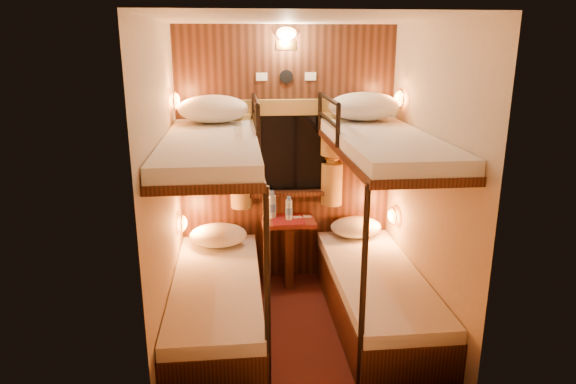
{
  "coord_description": "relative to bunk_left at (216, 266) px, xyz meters",
  "views": [
    {
      "loc": [
        -0.46,
        -3.67,
        2.24
      ],
      "look_at": [
        -0.07,
        0.15,
        1.12
      ],
      "focal_mm": 32.0,
      "sensor_mm": 36.0,
      "label": 1
    }
  ],
  "objects": [
    {
      "name": "table",
      "position": [
        0.65,
        0.78,
        -0.14
      ],
      "size": [
        0.5,
        0.34,
        0.66
      ],
      "color": "maroon",
      "rests_on": "floor"
    },
    {
      "name": "back_fixtures",
      "position": [
        0.65,
        0.93,
        1.69
      ],
      "size": [
        0.54,
        0.09,
        0.48
      ],
      "color": "black",
      "rests_on": "back_panel"
    },
    {
      "name": "reading_lamps",
      "position": [
        0.65,
        0.63,
        0.68
      ],
      "size": [
        2.0,
        0.2,
        1.25
      ],
      "color": "orange",
      "rests_on": "wall_left"
    },
    {
      "name": "pillow_lower_left",
      "position": [
        -0.0,
        0.67,
        0.0
      ],
      "size": [
        0.52,
        0.37,
        0.2
      ],
      "primitive_type": "ellipsoid",
      "color": "white",
      "rests_on": "bunk_left"
    },
    {
      "name": "wall_back",
      "position": [
        0.65,
        0.98,
        0.64
      ],
      "size": [
        2.4,
        0.0,
        2.4
      ],
      "primitive_type": "plane",
      "rotation": [
        1.57,
        0.0,
        0.0
      ],
      "color": "#C6B293",
      "rests_on": "floor"
    },
    {
      "name": "sachet_b",
      "position": [
        0.84,
        0.85,
        0.09
      ],
      "size": [
        0.08,
        0.06,
        0.01
      ],
      "primitive_type": "cube",
      "rotation": [
        0.0,
        0.0,
        -0.05
      ],
      "color": "silver",
      "rests_on": "table"
    },
    {
      "name": "ceiling",
      "position": [
        0.65,
        -0.07,
        1.84
      ],
      "size": [
        2.1,
        2.1,
        0.0
      ],
      "primitive_type": "plane",
      "rotation": [
        3.14,
        0.0,
        0.0
      ],
      "color": "silver",
      "rests_on": "wall_back"
    },
    {
      "name": "pillow_upper_left",
      "position": [
        -0.0,
        0.65,
        1.15
      ],
      "size": [
        0.6,
        0.43,
        0.23
      ],
      "primitive_type": "ellipsoid",
      "color": "white",
      "rests_on": "bunk_left"
    },
    {
      "name": "floor",
      "position": [
        0.65,
        -0.07,
        -0.56
      ],
      "size": [
        2.1,
        2.1,
        0.0
      ],
      "primitive_type": "plane",
      "color": "#37190F",
      "rests_on": "ground"
    },
    {
      "name": "bottle_left",
      "position": [
        0.5,
        0.85,
        0.21
      ],
      "size": [
        0.08,
        0.08,
        0.27
      ],
      "rotation": [
        0.0,
        0.0,
        0.01
      ],
      "color": "#99BFE5",
      "rests_on": "table"
    },
    {
      "name": "wall_front",
      "position": [
        0.65,
        -1.12,
        0.64
      ],
      "size": [
        2.4,
        0.0,
        2.4
      ],
      "primitive_type": "plane",
      "rotation": [
        -1.57,
        0.0,
        0.0
      ],
      "color": "#C6B293",
      "rests_on": "floor"
    },
    {
      "name": "pillow_lower_right",
      "position": [
        1.3,
        0.78,
        -0.01
      ],
      "size": [
        0.49,
        0.35,
        0.19
      ],
      "primitive_type": "ellipsoid",
      "color": "white",
      "rests_on": "bunk_right"
    },
    {
      "name": "curtains",
      "position": [
        0.65,
        0.9,
        0.71
      ],
      "size": [
        1.1,
        0.22,
        1.0
      ],
      "color": "olive",
      "rests_on": "back_panel"
    },
    {
      "name": "wall_right",
      "position": [
        1.65,
        -0.07,
        0.64
      ],
      "size": [
        0.0,
        2.4,
        2.4
      ],
      "primitive_type": "plane",
      "rotation": [
        1.57,
        0.0,
        -1.57
      ],
      "color": "#C6B293",
      "rests_on": "floor"
    },
    {
      "name": "bunk_right",
      "position": [
        1.3,
        0.0,
        0.0
      ],
      "size": [
        0.72,
        1.9,
        1.82
      ],
      "color": "black",
      "rests_on": "floor"
    },
    {
      "name": "bottle_right",
      "position": [
        0.65,
        0.77,
        0.19
      ],
      "size": [
        0.07,
        0.07,
        0.23
      ],
      "rotation": [
        0.0,
        0.0,
        -0.02
      ],
      "color": "#99BFE5",
      "rests_on": "table"
    },
    {
      "name": "window",
      "position": [
        0.65,
        0.94,
        0.62
      ],
      "size": [
        1.0,
        0.12,
        0.79
      ],
      "color": "black",
      "rests_on": "back_panel"
    },
    {
      "name": "pillow_upper_right",
      "position": [
        1.3,
        0.65,
        1.15
      ],
      "size": [
        0.62,
        0.45,
        0.25
      ],
      "primitive_type": "ellipsoid",
      "color": "white",
      "rests_on": "bunk_right"
    },
    {
      "name": "bunk_left",
      "position": [
        0.0,
        0.0,
        0.0
      ],
      "size": [
        0.72,
        1.9,
        1.82
      ],
      "color": "black",
      "rests_on": "floor"
    },
    {
      "name": "wall_left",
      "position": [
        -0.35,
        -0.07,
        0.64
      ],
      "size": [
        0.0,
        2.4,
        2.4
      ],
      "primitive_type": "plane",
      "rotation": [
        1.57,
        0.0,
        1.57
      ],
      "color": "#C6B293",
      "rests_on": "floor"
    },
    {
      "name": "sachet_a",
      "position": [
        0.74,
        0.82,
        0.09
      ],
      "size": [
        0.09,
        0.08,
        0.01
      ],
      "primitive_type": "cube",
      "rotation": [
        0.0,
        0.0,
        0.17
      ],
      "color": "silver",
      "rests_on": "table"
    },
    {
      "name": "back_panel",
      "position": [
        0.65,
        0.97,
        0.64
      ],
      "size": [
        2.0,
        0.03,
        2.4
      ],
      "primitive_type": "cube",
      "color": "black",
      "rests_on": "floor"
    }
  ]
}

